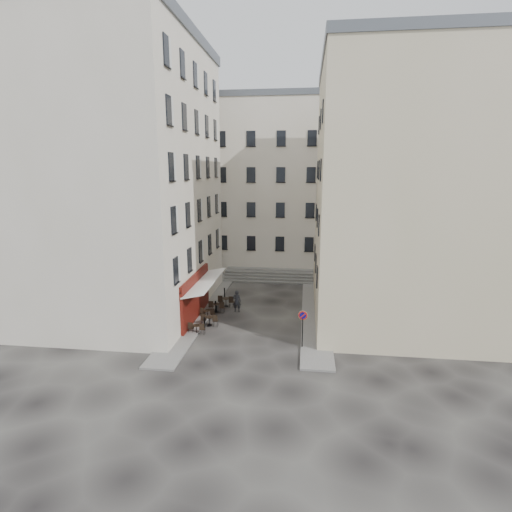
% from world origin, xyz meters
% --- Properties ---
extents(ground, '(90.00, 90.00, 0.00)m').
position_xyz_m(ground, '(0.00, 0.00, 0.00)').
color(ground, black).
rests_on(ground, ground).
extents(sidewalk_left, '(2.00, 22.00, 0.12)m').
position_xyz_m(sidewalk_left, '(-4.50, 4.00, 0.06)').
color(sidewalk_left, slate).
rests_on(sidewalk_left, ground).
extents(sidewalk_right, '(2.00, 18.00, 0.12)m').
position_xyz_m(sidewalk_right, '(4.50, 3.00, 0.06)').
color(sidewalk_right, slate).
rests_on(sidewalk_right, ground).
extents(building_left, '(12.20, 16.20, 20.60)m').
position_xyz_m(building_left, '(-10.50, 3.00, 10.31)').
color(building_left, beige).
rests_on(building_left, ground).
extents(building_right, '(12.20, 14.20, 18.60)m').
position_xyz_m(building_right, '(10.50, 3.50, 9.31)').
color(building_right, '#BEB38D').
rests_on(building_right, ground).
extents(building_back, '(18.20, 10.20, 18.60)m').
position_xyz_m(building_back, '(-1.00, 19.00, 9.31)').
color(building_back, beige).
rests_on(building_back, ground).
extents(cafe_storefront, '(1.74, 7.30, 3.50)m').
position_xyz_m(cafe_storefront, '(-4.32, 1.00, 1.88)').
color(cafe_storefront, '#4C0E0A').
rests_on(cafe_storefront, ground).
extents(stone_steps, '(9.00, 3.15, 0.80)m').
position_xyz_m(stone_steps, '(0.00, 12.57, 0.40)').
color(stone_steps, '#595755').
rests_on(stone_steps, ground).
extents(bollard_near, '(0.12, 0.12, 0.98)m').
position_xyz_m(bollard_near, '(-3.25, -1.00, 0.53)').
color(bollard_near, black).
rests_on(bollard_near, ground).
extents(bollard_mid, '(0.12, 0.12, 0.98)m').
position_xyz_m(bollard_mid, '(-3.25, 2.50, 0.53)').
color(bollard_mid, black).
rests_on(bollard_mid, ground).
extents(bollard_far, '(0.12, 0.12, 0.98)m').
position_xyz_m(bollard_far, '(-3.25, 6.00, 0.53)').
color(bollard_far, black).
rests_on(bollard_far, ground).
extents(no_parking_sign, '(0.57, 0.13, 2.50)m').
position_xyz_m(no_parking_sign, '(3.59, -3.16, 1.77)').
color(no_parking_sign, black).
rests_on(no_parking_sign, ground).
extents(bistro_table_a, '(1.16, 0.54, 0.82)m').
position_xyz_m(bistro_table_a, '(-3.60, -1.76, 0.42)').
color(bistro_table_a, black).
rests_on(bistro_table_a, ground).
extents(bistro_table_b, '(1.26, 0.59, 0.88)m').
position_xyz_m(bistro_table_b, '(-3.07, -0.23, 0.45)').
color(bistro_table_b, black).
rests_on(bistro_table_b, ground).
extents(bistro_table_c, '(1.13, 0.53, 0.79)m').
position_xyz_m(bistro_table_c, '(-3.57, 1.24, 0.40)').
color(bistro_table_c, black).
rests_on(bistro_table_c, ground).
extents(bistro_table_d, '(1.27, 0.60, 0.89)m').
position_xyz_m(bistro_table_d, '(-3.18, 2.57, 0.46)').
color(bistro_table_d, black).
rests_on(bistro_table_d, ground).
extents(bistro_table_e, '(1.31, 0.61, 0.92)m').
position_xyz_m(bistro_table_e, '(-2.70, 3.94, 0.47)').
color(bistro_table_e, black).
rests_on(bistro_table_e, ground).
extents(pedestrian, '(0.65, 0.43, 1.75)m').
position_xyz_m(pedestrian, '(-1.63, 2.94, 0.88)').
color(pedestrian, black).
rests_on(pedestrian, ground).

